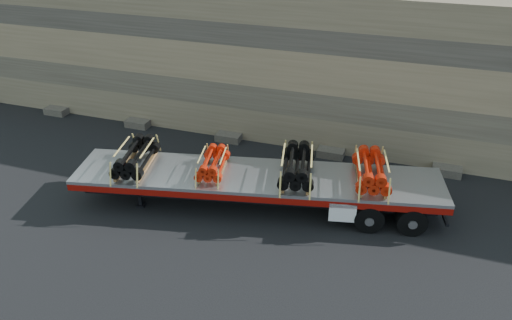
{
  "coord_description": "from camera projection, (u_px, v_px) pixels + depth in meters",
  "views": [
    {
      "loc": [
        5.27,
        -15.36,
        10.77
      ],
      "look_at": [
        -0.12,
        0.38,
        1.67
      ],
      "focal_mm": 35.0,
      "sensor_mm": 36.0,
      "label": 1
    }
  ],
  "objects": [
    {
      "name": "rock_wall",
      "position": [
        301.0,
        66.0,
        23.13
      ],
      "size": [
        44.0,
        3.0,
        7.0
      ],
      "primitive_type": "cube",
      "color": "#7A6B54",
      "rests_on": "ground"
    },
    {
      "name": "trailer",
      "position": [
        257.0,
        190.0,
        18.92
      ],
      "size": [
        13.96,
        5.47,
        1.37
      ],
      "primitive_type": null,
      "rotation": [
        0.0,
        0.0,
        0.21
      ],
      "color": "#A5A7AC",
      "rests_on": "ground"
    },
    {
      "name": "bundle_front",
      "position": [
        136.0,
        158.0,
        18.86
      ],
      "size": [
        1.68,
        2.6,
        0.85
      ],
      "primitive_type": null,
      "rotation": [
        0.0,
        0.0,
        0.21
      ],
      "color": "black",
      "rests_on": "trailer"
    },
    {
      "name": "bundle_midrear",
      "position": [
        297.0,
        167.0,
        18.23
      ],
      "size": [
        1.75,
        2.72,
        0.89
      ],
      "primitive_type": null,
      "rotation": [
        0.0,
        0.0,
        0.21
      ],
      "color": "black",
      "rests_on": "trailer"
    },
    {
      "name": "bundle_rear",
      "position": [
        371.0,
        171.0,
        17.96
      ],
      "size": [
        1.69,
        2.62,
        0.86
      ],
      "primitive_type": null,
      "rotation": [
        0.0,
        0.0,
        0.21
      ],
      "color": "red",
      "rests_on": "trailer"
    },
    {
      "name": "bundle_midfront",
      "position": [
        213.0,
        164.0,
        18.59
      ],
      "size": [
        1.38,
        2.14,
        0.7
      ],
      "primitive_type": null,
      "rotation": [
        0.0,
        0.0,
        0.21
      ],
      "color": "red",
      "rests_on": "trailer"
    },
    {
      "name": "ground",
      "position": [
        256.0,
        202.0,
        19.42
      ],
      "size": [
        120.0,
        120.0,
        0.0
      ],
      "primitive_type": "plane",
      "color": "black",
      "rests_on": "ground"
    }
  ]
}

